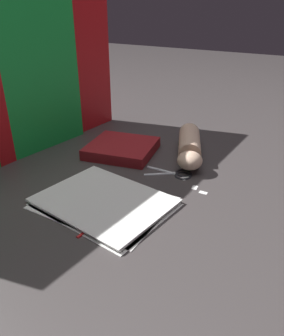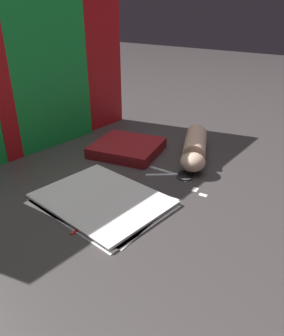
{
  "view_description": "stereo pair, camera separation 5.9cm",
  "coord_description": "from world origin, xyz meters",
  "px_view_note": "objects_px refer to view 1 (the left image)",
  "views": [
    {
      "loc": [
        -0.65,
        -0.47,
        0.45
      ],
      "look_at": [
        0.01,
        -0.04,
        0.06
      ],
      "focal_mm": 35.0,
      "sensor_mm": 36.0,
      "label": 1
    },
    {
      "loc": [
        -0.61,
        -0.52,
        0.45
      ],
      "look_at": [
        0.01,
        -0.04,
        0.06
      ],
      "focal_mm": 35.0,
      "sensor_mm": 36.0,
      "label": 2
    }
  ],
  "objects_px": {
    "scissors": "(176,173)",
    "hand_forearm": "(190,147)",
    "paper_stack": "(104,202)",
    "book_closed": "(122,148)"
  },
  "relations": [
    {
      "from": "paper_stack",
      "to": "hand_forearm",
      "type": "height_order",
      "value": "hand_forearm"
    },
    {
      "from": "scissors",
      "to": "hand_forearm",
      "type": "distance_m",
      "value": 0.14
    },
    {
      "from": "scissors",
      "to": "hand_forearm",
      "type": "bearing_deg",
      "value": 10.61
    },
    {
      "from": "scissors",
      "to": "paper_stack",
      "type": "bearing_deg",
      "value": 163.75
    },
    {
      "from": "book_closed",
      "to": "hand_forearm",
      "type": "bearing_deg",
      "value": -63.83
    },
    {
      "from": "book_closed",
      "to": "hand_forearm",
      "type": "distance_m",
      "value": 0.23
    },
    {
      "from": "paper_stack",
      "to": "scissors",
      "type": "distance_m",
      "value": 0.26
    },
    {
      "from": "scissors",
      "to": "hand_forearm",
      "type": "xyz_separation_m",
      "value": [
        0.13,
        0.02,
        0.03
      ]
    },
    {
      "from": "paper_stack",
      "to": "book_closed",
      "type": "distance_m",
      "value": 0.32
    },
    {
      "from": "hand_forearm",
      "to": "paper_stack",
      "type": "bearing_deg",
      "value": 172.95
    }
  ]
}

